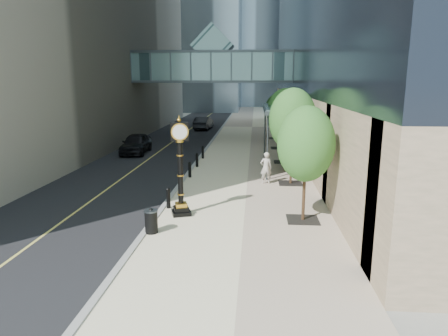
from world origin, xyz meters
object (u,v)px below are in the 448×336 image
(street_clock, at_px, (180,174))
(trash_bin, at_px, (151,222))
(car_near, at_px, (136,143))
(car_far, at_px, (204,123))
(pedestrian, at_px, (266,168))

(street_clock, bearing_deg, trash_bin, -126.58)
(car_near, bearing_deg, car_far, 76.02)
(street_clock, bearing_deg, car_near, 95.36)
(street_clock, xyz_separation_m, car_near, (-6.83, 15.78, -1.12))
(car_far, bearing_deg, car_near, 83.93)
(pedestrian, height_order, car_near, pedestrian)
(trash_bin, height_order, car_far, car_far)
(trash_bin, height_order, car_near, car_near)
(car_near, bearing_deg, trash_bin, -74.36)
(trash_bin, bearing_deg, car_far, 93.96)
(trash_bin, relative_size, car_far, 0.18)
(pedestrian, bearing_deg, trash_bin, 50.69)
(pedestrian, bearing_deg, car_near, -51.37)
(pedestrian, xyz_separation_m, car_far, (-7.31, 27.60, -0.19))
(pedestrian, relative_size, car_far, 0.39)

